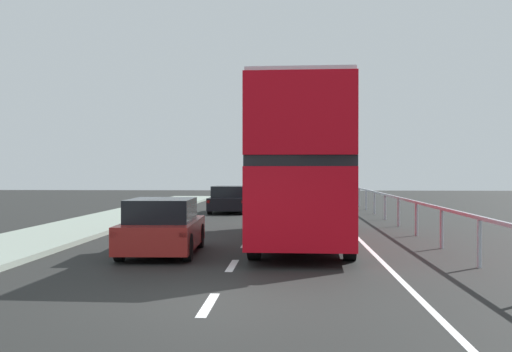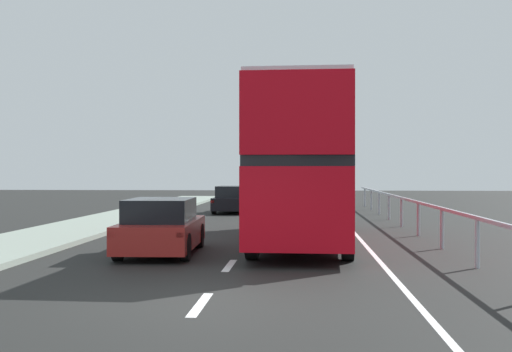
{
  "view_description": "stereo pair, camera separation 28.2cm",
  "coord_description": "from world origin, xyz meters",
  "views": [
    {
      "loc": [
        1.25,
        -10.53,
        2.06
      ],
      "look_at": [
        0.31,
        7.78,
        1.92
      ],
      "focal_mm": 46.52,
      "sensor_mm": 36.0,
      "label": 1
    },
    {
      "loc": [
        1.54,
        -10.52,
        2.06
      ],
      "look_at": [
        0.31,
        7.78,
        1.92
      ],
      "focal_mm": 46.52,
      "sensor_mm": 36.0,
      "label": 2
    }
  ],
  "objects": [
    {
      "name": "ground_plane",
      "position": [
        0.0,
        0.0,
        -0.05
      ],
      "size": [
        75.51,
        120.0,
        0.1
      ],
      "primitive_type": "cube",
      "color": "black"
    },
    {
      "name": "lane_paint_markings",
      "position": [
        2.1,
        8.64,
        0.0
      ],
      "size": [
        3.48,
        46.0,
        0.01
      ],
      "color": "silver",
      "rests_on": "ground"
    },
    {
      "name": "bridge_side_railing",
      "position": [
        5.28,
        9.0,
        0.89
      ],
      "size": [
        0.1,
        42.0,
        1.1
      ],
      "color": "#AAAEB9",
      "rests_on": "ground"
    },
    {
      "name": "double_decker_bus_red",
      "position": [
        1.67,
        8.63,
        2.28
      ],
      "size": [
        2.83,
        10.92,
        4.26
      ],
      "rotation": [
        0.0,
        0.0,
        -0.04
      ],
      "color": "red",
      "rests_on": "ground"
    },
    {
      "name": "hatchback_car_near",
      "position": [
        -1.9,
        5.72,
        0.66
      ],
      "size": [
        1.87,
        4.19,
        1.38
      ],
      "rotation": [
        0.0,
        0.0,
        0.04
      ],
      "color": "maroon",
      "rests_on": "ground"
    },
    {
      "name": "sedan_car_ahead",
      "position": [
        -1.71,
        22.04,
        0.64
      ],
      "size": [
        1.89,
        4.07,
        1.33
      ],
      "rotation": [
        0.0,
        0.0,
        -0.01
      ],
      "color": "black",
      "rests_on": "ground"
    }
  ]
}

